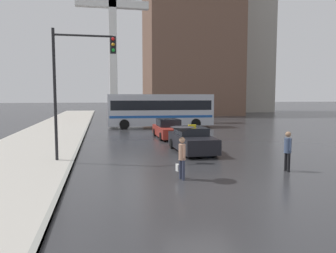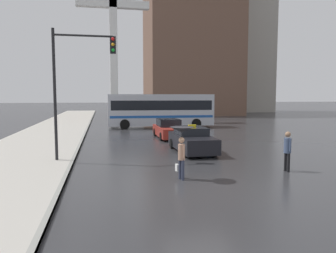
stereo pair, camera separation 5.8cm
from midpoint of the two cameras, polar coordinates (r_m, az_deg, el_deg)
ground_plane at (r=11.74m, az=5.52°, el=-10.57°), size 300.00×300.00×0.00m
taxi at (r=18.90m, az=4.07°, el=-2.40°), size 1.91×4.73×1.58m
sedan_red at (r=25.13m, az=0.05°, el=-0.48°), size 1.91×4.71×1.44m
city_bus at (r=33.23m, az=-1.38°, el=3.04°), size 10.59×3.05×3.37m
pedestrian_with_umbrella at (r=12.50m, az=2.33°, el=-2.07°), size 0.93×0.93×2.04m
pedestrian_man at (r=14.84m, az=20.02°, el=-3.53°), size 0.31×0.45×1.71m
traffic_light at (r=16.39m, az=-15.54°, el=9.11°), size 2.96×0.38×6.37m
building_tower_near at (r=57.77m, az=4.02°, el=14.62°), size 15.30×11.42×25.05m
building_tower_far at (r=69.35m, az=11.37°, el=15.93°), size 14.18×8.37×32.12m
monument_cross at (r=41.53m, az=-9.63°, el=16.28°), size 8.64×0.90×19.64m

